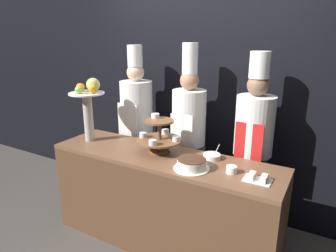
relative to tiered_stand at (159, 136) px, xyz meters
name	(u,v)px	position (x,y,z in m)	size (l,w,h in m)	color
wall_back	(204,86)	(0.07, 0.82, 0.34)	(10.00, 0.06, 2.80)	black
buffet_counter	(163,200)	(0.07, -0.07, -0.60)	(2.13, 0.58, 0.90)	brown
tiered_stand	(159,136)	(0.00, 0.00, 0.00)	(0.41, 0.41, 0.34)	brown
fruit_pedestal	(89,101)	(-0.78, -0.07, 0.26)	(0.35, 0.35, 0.63)	#B2ADA8
cake_round	(192,164)	(0.42, -0.19, -0.11)	(0.29, 0.29, 0.09)	white
cup_white	(232,169)	(0.72, -0.10, -0.12)	(0.08, 0.08, 0.06)	white
cake_square_tray	(258,178)	(0.93, -0.13, -0.13)	(0.20, 0.14, 0.05)	white
serving_bowl_far	(212,156)	(0.48, 0.08, -0.13)	(0.15, 0.15, 0.15)	white
chef_left	(137,121)	(-0.58, 0.46, -0.05)	(0.36, 0.36, 1.84)	#28282D
chef_center_left	(188,130)	(0.07, 0.46, -0.06)	(0.34, 0.34, 1.87)	#38332D
chef_center_right	(253,141)	(0.74, 0.46, -0.06)	(0.35, 0.35, 1.80)	#28282D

